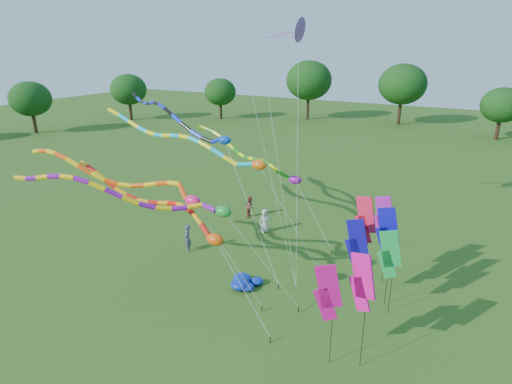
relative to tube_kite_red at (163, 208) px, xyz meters
The scene contains 20 objects.
ground 5.90m from the tube_kite_red, 17.25° to the right, with size 160.00×160.00×0.00m, color #2B5416.
tree_ring 3.90m from the tube_kite_red, ahead, with size 118.47×118.75×9.55m.
tube_kite_red is the anchor object (origin of this frame).
tube_kite_orange 2.19m from the tube_kite_red, behind, with size 13.25×1.92×7.52m.
tube_kite_purple 1.78m from the tube_kite_red, 85.71° to the right, with size 12.74×4.84×7.22m.
tube_kite_blue 7.18m from the tube_kite_red, 119.93° to the left, with size 14.64×5.78×9.46m.
tube_kite_cyan 6.49m from the tube_kite_red, 111.82° to the left, with size 15.91×1.56×8.52m.
tube_kite_green 10.14m from the tube_kite_red, 91.65° to the left, with size 12.65×4.53×6.68m.
delta_kite_high_c 12.61m from the tube_kite_red, 69.98° to the left, with size 5.13×6.64×14.31m.
banner_pole_red 9.94m from the tube_kite_red, 24.80° to the left, with size 1.16×0.29×5.45m.
banner_pole_blue_b 10.91m from the tube_kite_red, 21.13° to the left, with size 1.16×0.16×5.19m.
banner_pole_blue_a 9.60m from the tube_kite_red, 20.49° to the left, with size 1.15×0.30×4.57m.
banner_pole_violet 11.32m from the tube_kite_red, 32.44° to the left, with size 1.16×0.10×4.95m.
banner_pole_magenta_b 10.36m from the tube_kite_red, ahead, with size 1.14×0.37×4.98m.
banner_pole_green 11.08m from the tube_kite_red, 17.39° to the left, with size 1.15×0.33×4.35m.
banner_pole_magenta_a 9.36m from the tube_kite_red, ahead, with size 1.13×0.45×4.50m.
blue_nylon_heap 6.07m from the tube_kite_red, 27.14° to the left, with size 1.46×2.03×0.60m.
person_a 9.59m from the tube_kite_red, 82.52° to the left, with size 0.81×0.52×1.65m, color beige.
person_b 5.63m from the tube_kite_red, 113.65° to the left, with size 0.64×0.42×1.76m, color #474B63.
person_c 11.37m from the tube_kite_red, 95.73° to the left, with size 0.77×0.60×1.59m, color maroon.
Camera 1 is at (10.01, -13.98, 12.29)m, focal length 30.00 mm.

